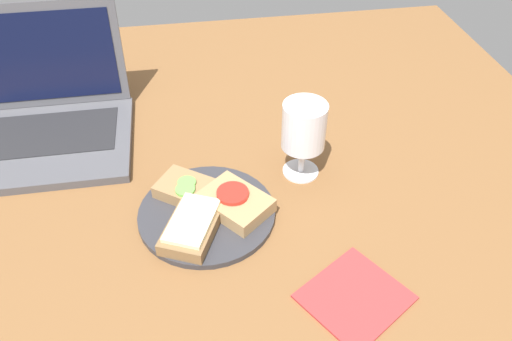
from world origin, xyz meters
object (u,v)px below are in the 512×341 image
(napkin, at_px, (355,297))
(sandwich_with_tomato, at_px, (235,202))
(sandwich_with_cheese, at_px, (193,225))
(wine_glass, at_px, (304,130))
(sandwich_with_cucumber, at_px, (190,190))
(plate, at_px, (207,213))
(laptop, at_px, (45,116))

(napkin, bearing_deg, sandwich_with_tomato, 126.73)
(sandwich_with_cheese, bearing_deg, wine_glass, 31.17)
(sandwich_with_cucumber, bearing_deg, wine_glass, 11.38)
(plate, distance_m, sandwich_with_cheese, 0.05)
(sandwich_with_tomato, bearing_deg, plate, 179.44)
(sandwich_with_tomato, xyz_separation_m, laptop, (-0.33, 0.27, 0.02))
(plate, xyz_separation_m, sandwich_with_cheese, (-0.02, -0.04, 0.02))
(sandwich_with_cheese, height_order, sandwich_with_tomato, sandwich_with_tomato)
(sandwich_with_tomato, distance_m, laptop, 0.42)
(napkin, bearing_deg, sandwich_with_cheese, 144.60)
(sandwich_with_cucumber, distance_m, napkin, 0.31)
(laptop, bearing_deg, plate, -43.64)
(plate, bearing_deg, wine_glass, 24.72)
(laptop, bearing_deg, sandwich_with_cucumber, -41.39)
(plate, distance_m, wine_glass, 0.21)
(sandwich_with_cheese, distance_m, wine_glass, 0.24)
(laptop, xyz_separation_m, napkin, (0.47, -0.46, -0.04))
(sandwich_with_cucumber, relative_size, laptop, 0.41)
(sandwich_with_tomato, height_order, napkin, sandwich_with_tomato)
(sandwich_with_cucumber, xyz_separation_m, sandwich_with_tomato, (0.07, -0.04, 0.00))
(plate, bearing_deg, sandwich_with_tomato, -0.56)
(sandwich_with_cucumber, bearing_deg, napkin, -47.60)
(sandwich_with_cheese, height_order, laptop, laptop)
(wine_glass, xyz_separation_m, napkin, (0.01, -0.27, -0.09))
(plate, relative_size, sandwich_with_tomato, 1.65)
(wine_glass, bearing_deg, sandwich_with_cheese, -148.83)
(plate, distance_m, napkin, 0.27)
(sandwich_with_cucumber, height_order, sandwich_with_cheese, sandwich_with_cheese)
(sandwich_with_tomato, bearing_deg, laptop, 140.63)
(sandwich_with_cucumber, height_order, napkin, sandwich_with_cucumber)
(wine_glass, bearing_deg, napkin, -87.09)
(sandwich_with_cucumber, relative_size, sandwich_with_tomato, 0.95)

